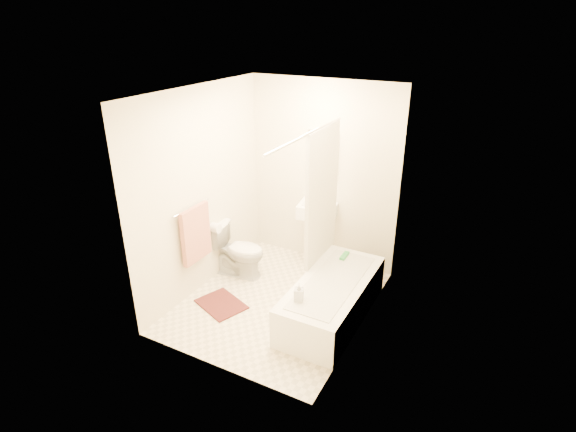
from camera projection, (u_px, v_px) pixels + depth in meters
The scene contains 17 objects.
floor at pixel (278, 302), 5.26m from camera, with size 2.40×2.40×0.00m, color beige.
ceiling at pixel (276, 92), 4.28m from camera, with size 2.40×2.40×0.00m, color white.
wall_back at pixel (323, 175), 5.74m from camera, with size 2.00×0.02×2.40m, color beige.
wall_left at pixel (202, 192), 5.19m from camera, with size 0.02×2.40×2.40m, color beige.
wall_right at pixel (367, 226), 4.34m from camera, with size 0.02×2.40×2.40m, color beige.
mirror at pixel (323, 153), 5.60m from camera, with size 0.40×0.03×0.55m, color white.
curtain_rod at pixel (308, 134), 4.39m from camera, with size 0.03×0.03×1.70m, color silver.
shower_curtain at pixel (322, 195), 5.03m from camera, with size 0.04×0.80×1.55m, color silver.
towel_bar at pixel (191, 208), 5.02m from camera, with size 0.02×0.02×0.60m, color silver.
towel at pixel (196, 234), 5.13m from camera, with size 0.06×0.45×0.66m, color #CC7266.
toilet_paper at pixel (216, 228), 5.46m from camera, with size 0.12×0.12×0.11m, color white.
toilet at pixel (238, 250), 5.69m from camera, with size 0.39×0.69×0.68m, color white.
sink at pixel (317, 231), 5.92m from camera, with size 0.48×0.38×0.94m, color white, non-canonical shape.
bathtub at pixel (332, 299), 4.92m from camera, with size 0.69×1.57×0.44m, color white, non-canonical shape.
bath_mat at pixel (221, 304), 5.19m from camera, with size 0.55×0.41×0.02m, color #562D26.
soap_bottle at pixel (299, 292), 4.47m from camera, with size 0.09×0.09×0.20m, color white.
scrub_brush at pixel (344, 256), 5.31m from camera, with size 0.06×0.19×0.04m, color green.
Camera 1 is at (2.15, -3.83, 3.06)m, focal length 28.00 mm.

